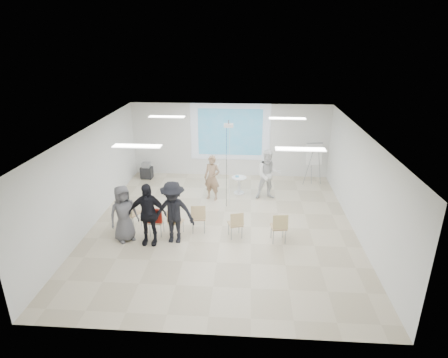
# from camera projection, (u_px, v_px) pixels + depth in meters

# --- Properties ---
(floor) EXTENTS (8.00, 9.00, 0.10)m
(floor) POSITION_uv_depth(u_px,v_px,m) (222.00, 227.00, 11.62)
(floor) COLOR beige
(floor) RESTS_ON ground
(ceiling) EXTENTS (8.00, 9.00, 0.10)m
(ceiling) POSITION_uv_depth(u_px,v_px,m) (222.00, 130.00, 10.49)
(ceiling) COLOR white
(ceiling) RESTS_ON wall_back
(wall_back) EXTENTS (8.00, 0.10, 3.00)m
(wall_back) POSITION_uv_depth(u_px,v_px,m) (230.00, 140.00, 15.28)
(wall_back) COLOR silver
(wall_back) RESTS_ON floor
(wall_left) EXTENTS (0.10, 9.00, 3.00)m
(wall_left) POSITION_uv_depth(u_px,v_px,m) (89.00, 178.00, 11.31)
(wall_left) COLOR silver
(wall_left) RESTS_ON floor
(wall_right) EXTENTS (0.10, 9.00, 3.00)m
(wall_right) POSITION_uv_depth(u_px,v_px,m) (362.00, 184.00, 10.80)
(wall_right) COLOR silver
(wall_right) RESTS_ON floor
(projection_halo) EXTENTS (3.20, 0.01, 2.30)m
(projection_halo) POSITION_uv_depth(u_px,v_px,m) (230.00, 132.00, 15.10)
(projection_halo) COLOR silver
(projection_halo) RESTS_ON wall_back
(projection_image) EXTENTS (2.60, 0.01, 1.90)m
(projection_image) POSITION_uv_depth(u_px,v_px,m) (230.00, 132.00, 15.08)
(projection_image) COLOR teal
(projection_image) RESTS_ON wall_back
(pedestal_table) EXTENTS (0.60, 0.60, 0.67)m
(pedestal_table) POSITION_uv_depth(u_px,v_px,m) (239.00, 184.00, 13.81)
(pedestal_table) COLOR white
(pedestal_table) RESTS_ON floor
(player_left) EXTENTS (0.78, 0.65, 1.84)m
(player_left) POSITION_uv_depth(u_px,v_px,m) (212.00, 175.00, 13.16)
(player_left) COLOR #9F7D61
(player_left) RESTS_ON floor
(player_right) EXTENTS (1.06, 0.89, 2.00)m
(player_right) POSITION_uv_depth(u_px,v_px,m) (268.00, 172.00, 13.19)
(player_right) COLOR white
(player_right) RESTS_ON floor
(controller_left) EXTENTS (0.08, 0.14, 0.04)m
(controller_left) POSITION_uv_depth(u_px,v_px,m) (218.00, 165.00, 13.27)
(controller_left) COLOR white
(controller_left) RESTS_ON player_left
(controller_right) EXTENTS (0.06, 0.14, 0.04)m
(controller_right) POSITION_uv_depth(u_px,v_px,m) (264.00, 160.00, 13.31)
(controller_right) COLOR white
(controller_right) RESTS_ON player_right
(chair_far_left) EXTENTS (0.62, 0.64, 0.99)m
(chair_far_left) POSITION_uv_depth(u_px,v_px,m) (130.00, 211.00, 11.22)
(chair_far_left) COLOR tan
(chair_far_left) RESTS_ON floor
(chair_left_mid) EXTENTS (0.41, 0.44, 0.87)m
(chair_left_mid) POSITION_uv_depth(u_px,v_px,m) (156.00, 220.00, 10.86)
(chair_left_mid) COLOR tan
(chair_left_mid) RESTS_ON floor
(chair_left_inner) EXTENTS (0.46, 0.49, 0.82)m
(chair_left_inner) POSITION_uv_depth(u_px,v_px,m) (175.00, 220.00, 10.90)
(chair_left_inner) COLOR tan
(chair_left_inner) RESTS_ON floor
(chair_center) EXTENTS (0.48, 0.51, 0.91)m
(chair_center) POSITION_uv_depth(u_px,v_px,m) (198.00, 216.00, 11.04)
(chair_center) COLOR tan
(chair_center) RESTS_ON floor
(chair_right_inner) EXTENTS (0.50, 0.52, 0.83)m
(chair_right_inner) POSITION_uv_depth(u_px,v_px,m) (236.00, 223.00, 10.75)
(chair_right_inner) COLOR tan
(chair_right_inner) RESTS_ON floor
(chair_right_far) EXTENTS (0.48, 0.51, 0.92)m
(chair_right_far) POSITION_uv_depth(u_px,v_px,m) (279.00, 225.00, 10.49)
(chair_right_far) COLOR tan
(chair_right_far) RESTS_ON floor
(red_jacket) EXTENTS (0.44, 0.11, 0.42)m
(red_jacket) POSITION_uv_depth(u_px,v_px,m) (154.00, 216.00, 10.65)
(red_jacket) COLOR #9F1E13
(red_jacket) RESTS_ON chair_left_mid
(laptop) EXTENTS (0.34, 0.28, 0.02)m
(laptop) POSITION_uv_depth(u_px,v_px,m) (176.00, 220.00, 11.00)
(laptop) COLOR black
(laptop) RESTS_ON chair_left_inner
(audience_left) EXTENTS (1.21, 0.73, 2.08)m
(audience_left) POSITION_uv_depth(u_px,v_px,m) (147.00, 210.00, 10.29)
(audience_left) COLOR black
(audience_left) RESTS_ON floor
(audience_mid) EXTENTS (1.37, 0.79, 2.08)m
(audience_mid) POSITION_uv_depth(u_px,v_px,m) (173.00, 209.00, 10.37)
(audience_mid) COLOR black
(audience_mid) RESTS_ON floor
(audience_outer) EXTENTS (1.09, 1.04, 1.87)m
(audience_outer) POSITION_uv_depth(u_px,v_px,m) (123.00, 210.00, 10.50)
(audience_outer) COLOR #5E5D62
(audience_outer) RESTS_ON floor
(flipchart_easel) EXTENTS (0.73, 0.56, 1.70)m
(flipchart_easel) POSITION_uv_depth(u_px,v_px,m) (314.00, 154.00, 14.34)
(flipchart_easel) COLOR gray
(flipchart_easel) RESTS_ON floor
(av_cart) EXTENTS (0.48, 0.39, 0.68)m
(av_cart) POSITION_uv_depth(u_px,v_px,m) (147.00, 171.00, 15.29)
(av_cart) COLOR black
(av_cart) RESTS_ON floor
(ceiling_projector) EXTENTS (0.30, 0.25, 3.00)m
(ceiling_projector) POSITION_uv_depth(u_px,v_px,m) (229.00, 130.00, 12.00)
(ceiling_projector) COLOR white
(ceiling_projector) RESTS_ON ceiling
(fluor_panel_nw) EXTENTS (1.20, 0.30, 0.02)m
(fluor_panel_nw) POSITION_uv_depth(u_px,v_px,m) (167.00, 117.00, 12.50)
(fluor_panel_nw) COLOR white
(fluor_panel_nw) RESTS_ON ceiling
(fluor_panel_ne) EXTENTS (1.20, 0.30, 0.02)m
(fluor_panel_ne) POSITION_uv_depth(u_px,v_px,m) (287.00, 118.00, 12.25)
(fluor_panel_ne) COLOR white
(fluor_panel_ne) RESTS_ON ceiling
(fluor_panel_sw) EXTENTS (1.20, 0.30, 0.02)m
(fluor_panel_sw) POSITION_uv_depth(u_px,v_px,m) (137.00, 146.00, 9.25)
(fluor_panel_sw) COLOR white
(fluor_panel_sw) RESTS_ON ceiling
(fluor_panel_se) EXTENTS (1.20, 0.30, 0.02)m
(fluor_panel_se) POSITION_uv_depth(u_px,v_px,m) (300.00, 149.00, 9.00)
(fluor_panel_se) COLOR white
(fluor_panel_se) RESTS_ON ceiling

